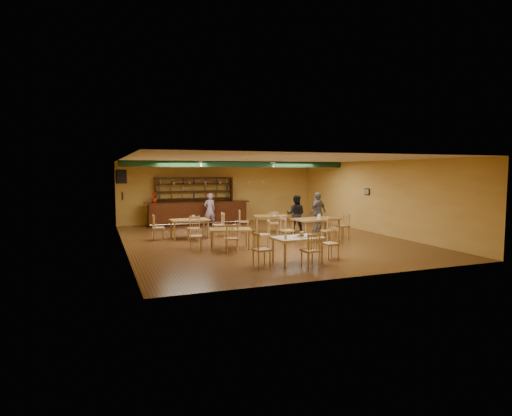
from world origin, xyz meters
name	(u,v)px	position (x,y,z in m)	size (l,w,h in m)	color
floor	(263,240)	(0.00, 0.00, 0.00)	(12.00, 12.00, 0.00)	#512C17
ceiling_beam	(239,164)	(0.00, 2.80, 2.87)	(10.00, 0.30, 0.25)	#10321A
track_rail_left	(195,163)	(-1.80, 3.40, 2.94)	(0.05, 2.50, 0.05)	silver
track_rail_right	(264,163)	(1.40, 3.40, 2.94)	(0.05, 2.50, 0.05)	silver
ac_unit	(122,176)	(-4.80, 4.20, 2.35)	(0.34, 0.70, 0.48)	silver
picture_left	(122,196)	(-4.97, 1.00, 1.70)	(0.04, 0.34, 0.28)	black
picture_right	(367,192)	(4.97, 0.50, 1.70)	(0.04, 0.34, 0.28)	black
bar_counter	(198,213)	(-1.31, 5.15, 0.56)	(4.95, 0.85, 1.13)	#38120B
back_bar_hutch	(195,200)	(-1.31, 5.78, 1.14)	(3.83, 0.40, 2.28)	#38120B
poinsettia	(154,197)	(-3.34, 5.15, 1.37)	(0.27, 0.27, 0.48)	#B32210
dining_table_a	(190,229)	(-2.50, 1.40, 0.36)	(1.45, 0.87, 0.73)	olive
dining_table_b	(270,224)	(1.06, 1.81, 0.35)	(1.39, 0.84, 0.70)	olive
dining_table_c	(230,239)	(-1.73, -1.38, 0.34)	(1.35, 0.81, 0.68)	olive
dining_table_d	(316,229)	(1.79, -0.82, 0.41)	(1.65, 0.99, 0.82)	olive
near_table	(297,250)	(-0.57, -4.01, 0.36)	(1.34, 0.86, 0.72)	tan
pizza_tray	(300,237)	(-0.47, -4.01, 0.73)	(0.40, 0.40, 0.01)	silver
parmesan_shaker	(286,237)	(-1.00, -4.15, 0.78)	(0.07, 0.07, 0.11)	#EAE5C6
napkin_stack	(305,235)	(-0.23, -3.81, 0.74)	(0.20, 0.15, 0.03)	white
pizza_server	(304,236)	(-0.33, -3.96, 0.74)	(0.32, 0.09, 0.00)	silver
side_plate	(317,237)	(-0.04, -4.20, 0.73)	(0.22, 0.22, 0.01)	white
patron_bar	(210,210)	(-0.93, 4.33, 0.78)	(0.57, 0.38, 1.57)	#834CA5
patron_right_a	(296,214)	(1.86, 1.01, 0.80)	(0.78, 0.60, 1.60)	black
patron_right_b	(318,212)	(2.99, 1.18, 0.84)	(0.98, 0.41, 1.67)	slate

